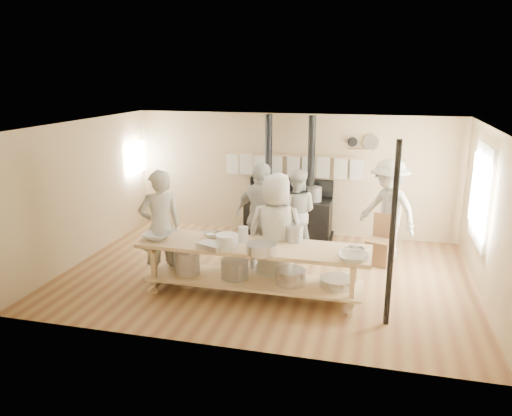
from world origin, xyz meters
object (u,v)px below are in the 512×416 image
at_px(cook_left, 296,212).
at_px(cook_right, 262,218).
at_px(cook_center, 276,232).
at_px(chair, 380,249).
at_px(roasting_pan, 212,246).
at_px(cook_far_left, 161,227).
at_px(prep_table, 253,264).
at_px(cook_by_window, 388,210).
at_px(stove, 288,214).

bearing_deg(cook_left, cook_right, 64.20).
bearing_deg(cook_center, chair, -139.86).
bearing_deg(roasting_pan, cook_center, 39.96).
xyz_separation_m(chair, roasting_pan, (-2.49, -2.24, 0.62)).
height_order(cook_far_left, roasting_pan, cook_far_left).
xyz_separation_m(prep_table, cook_far_left, (-1.61, 0.15, 0.44)).
bearing_deg(cook_by_window, cook_far_left, -110.13).
distance_m(prep_table, cook_by_window, 3.03).
distance_m(chair, roasting_pan, 3.41).
bearing_deg(cook_left, chair, 174.82).
relative_size(cook_far_left, chair, 2.10).
height_order(stove, cook_left, stove).
distance_m(stove, cook_left, 1.13).
bearing_deg(prep_table, chair, 44.58).
xyz_separation_m(stove, cook_left, (0.33, -1.02, 0.33)).
relative_size(cook_center, cook_right, 0.98).
bearing_deg(chair, roasting_pan, -118.89).
relative_size(prep_table, cook_right, 1.84).
relative_size(cook_right, cook_by_window, 1.02).
bearing_deg(chair, prep_table, -116.25).
bearing_deg(prep_table, cook_center, 52.45).
xyz_separation_m(cook_center, chair, (1.64, 1.53, -0.69)).
xyz_separation_m(cook_center, cook_right, (-0.39, 0.63, 0.02)).
bearing_deg(cook_center, cook_far_left, 4.13).
xyz_separation_m(cook_right, cook_by_window, (2.13, 1.19, -0.02)).
bearing_deg(cook_left, cook_far_left, 41.43).
bearing_deg(cook_by_window, roasting_pan, -95.21).
height_order(cook_left, cook_by_window, cook_by_window).
relative_size(stove, cook_right, 1.33).
bearing_deg(stove, cook_by_window, -21.94).
xyz_separation_m(cook_left, roasting_pan, (-0.89, -2.32, 0.05)).
height_order(cook_right, roasting_pan, cook_right).
distance_m(cook_far_left, cook_center, 1.91).
distance_m(cook_by_window, chair, 0.75).
bearing_deg(stove, cook_right, -92.75).
relative_size(cook_far_left, cook_by_window, 1.00).
height_order(cook_by_window, roasting_pan, cook_by_window).
distance_m(stove, prep_table, 3.02).
height_order(cook_center, chair, cook_center).
bearing_deg(cook_right, roasting_pan, 96.86).
relative_size(cook_far_left, roasting_pan, 4.87).
distance_m(cook_right, chair, 2.33).
bearing_deg(roasting_pan, cook_left, 69.01).
distance_m(cook_far_left, cook_right, 1.74).
relative_size(stove, prep_table, 0.72).
height_order(cook_center, roasting_pan, cook_center).
bearing_deg(cook_left, cook_center, 86.28).
height_order(stove, cook_by_window, stove).
xyz_separation_m(cook_far_left, cook_by_window, (3.64, 2.05, -0.00)).
bearing_deg(cook_left, cook_by_window, -175.25).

